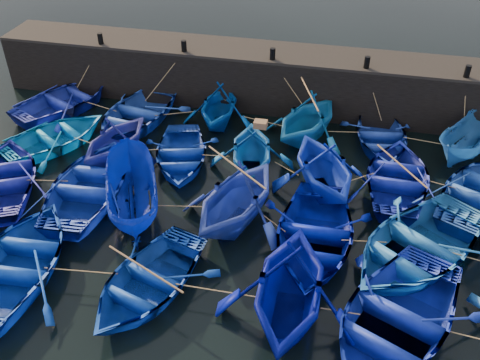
% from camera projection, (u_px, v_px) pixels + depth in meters
% --- Properties ---
extents(ground, '(120.00, 120.00, 0.00)m').
position_uv_depth(ground, '(218.00, 255.00, 17.16)').
color(ground, black).
rests_on(ground, ground).
extents(quay_wall, '(26.00, 2.50, 2.50)m').
position_uv_depth(quay_wall, '(275.00, 79.00, 24.68)').
color(quay_wall, black).
rests_on(quay_wall, ground).
extents(quay_top, '(26.00, 2.50, 0.12)m').
position_uv_depth(quay_top, '(276.00, 53.00, 23.91)').
color(quay_top, black).
rests_on(quay_top, quay_wall).
extents(bollard_0, '(0.24, 0.24, 0.50)m').
position_uv_depth(bollard_0, '(100.00, 39.00, 24.43)').
color(bollard_0, black).
rests_on(bollard_0, quay_top).
extents(bollard_1, '(0.24, 0.24, 0.50)m').
position_uv_depth(bollard_1, '(184.00, 46.00, 23.73)').
color(bollard_1, black).
rests_on(bollard_1, quay_top).
extents(bollard_2, '(0.24, 0.24, 0.50)m').
position_uv_depth(bollard_2, '(273.00, 54.00, 23.02)').
color(bollard_2, black).
rests_on(bollard_2, quay_top).
extents(bollard_3, '(0.24, 0.24, 0.50)m').
position_uv_depth(bollard_3, '(367.00, 62.00, 22.31)').
color(bollard_3, black).
rests_on(bollard_3, quay_top).
extents(bollard_4, '(0.24, 0.24, 0.50)m').
position_uv_depth(bollard_4, '(467.00, 71.00, 21.60)').
color(bollard_4, black).
rests_on(bollard_4, quay_top).
extents(boat_0, '(5.56, 6.16, 1.05)m').
position_uv_depth(boat_0, '(65.00, 99.00, 24.63)').
color(boat_0, '#192698').
rests_on(boat_0, ground).
extents(boat_1, '(4.62, 5.83, 1.09)m').
position_uv_depth(boat_1, '(135.00, 113.00, 23.53)').
color(boat_1, '#1C40B1').
rests_on(boat_1, ground).
extents(boat_2, '(3.32, 3.80, 1.93)m').
position_uv_depth(boat_2, '(219.00, 105.00, 23.29)').
color(boat_2, '#003E93').
rests_on(boat_2, ground).
extents(boat_3, '(4.95, 5.24, 2.18)m').
position_uv_depth(boat_3, '(307.00, 118.00, 22.13)').
color(boat_3, '#1266B0').
rests_on(boat_3, ground).
extents(boat_4, '(3.73, 4.78, 0.91)m').
position_uv_depth(boat_4, '(381.00, 137.00, 22.13)').
color(boat_4, navy).
rests_on(boat_4, ground).
extents(boat_5, '(3.41, 4.33, 1.59)m').
position_uv_depth(boat_5, '(468.00, 142.00, 21.17)').
color(boat_5, '#2460AC').
rests_on(boat_5, ground).
extents(boat_6, '(5.28, 5.66, 0.96)m').
position_uv_depth(boat_6, '(55.00, 137.00, 22.10)').
color(boat_6, blue).
rests_on(boat_6, ground).
extents(boat_7, '(4.07, 4.43, 1.97)m').
position_uv_depth(boat_7, '(116.00, 138.00, 21.02)').
color(boat_7, navy).
rests_on(boat_7, ground).
extents(boat_8, '(4.10, 4.97, 0.89)m').
position_uv_depth(boat_8, '(180.00, 154.00, 21.07)').
color(boat_8, '#0E3097').
rests_on(boat_8, ground).
extents(boat_9, '(4.03, 4.44, 2.02)m').
position_uv_depth(boat_9, '(252.00, 149.00, 20.34)').
color(boat_9, '#0B51A6').
rests_on(boat_9, ground).
extents(boat_10, '(5.17, 5.44, 2.24)m').
position_uv_depth(boat_10, '(324.00, 166.00, 19.26)').
color(boat_10, '#0C28CB').
rests_on(boat_10, ground).
extents(boat_11, '(3.73, 5.06, 1.02)m').
position_uv_depth(boat_11, '(399.00, 177.00, 19.73)').
color(boat_11, navy).
rests_on(boat_11, ground).
extents(boat_13, '(5.49, 6.14, 1.05)m').
position_uv_depth(boat_13, '(5.00, 177.00, 19.70)').
color(boat_13, navy).
rests_on(boat_13, ground).
extents(boat_14, '(4.21, 5.65, 1.12)m').
position_uv_depth(boat_14, '(91.00, 184.00, 19.30)').
color(boat_14, '#1533B6').
rests_on(boat_14, ground).
extents(boat_15, '(3.52, 4.99, 1.81)m').
position_uv_depth(boat_15, '(131.00, 194.00, 18.27)').
color(boat_15, '#061C94').
rests_on(boat_15, ground).
extents(boat_16, '(5.03, 5.42, 2.34)m').
position_uv_depth(boat_16, '(236.00, 196.00, 17.73)').
color(boat_16, '#2036A5').
rests_on(boat_16, ground).
extents(boat_17, '(3.80, 5.30, 1.10)m').
position_uv_depth(boat_17, '(313.00, 236.00, 17.08)').
color(boat_17, '#000E8F').
rests_on(boat_17, ground).
extents(boat_18, '(6.75, 7.14, 1.21)m').
position_uv_depth(boat_18, '(416.00, 245.00, 16.65)').
color(boat_18, blue).
rests_on(boat_18, ground).
extents(boat_21, '(4.19, 5.63, 1.12)m').
position_uv_depth(boat_21, '(17.00, 263.00, 16.09)').
color(boat_21, '#0832A2').
rests_on(boat_21, ground).
extents(boat_22, '(4.46, 5.34, 0.95)m').
position_uv_depth(boat_22, '(147.00, 281.00, 15.62)').
color(boat_22, '#0A359C').
rests_on(boat_22, ground).
extents(boat_23, '(4.09, 4.73, 2.47)m').
position_uv_depth(boat_23, '(290.00, 286.00, 14.46)').
color(boat_23, '#00088A').
rests_on(boat_23, ground).
extents(boat_24, '(6.09, 6.91, 1.19)m').
position_uv_depth(boat_24, '(394.00, 319.00, 14.34)').
color(boat_24, '#0E22A5').
rests_on(boat_24, ground).
extents(wooden_crate, '(0.48, 0.37, 0.25)m').
position_uv_depth(wooden_crate, '(260.00, 124.00, 19.62)').
color(wooden_crate, brown).
rests_on(wooden_crate, boat_9).
extents(mooring_ropes, '(17.90, 11.76, 2.10)m').
position_uv_depth(mooring_ropes, '(242.00, 152.00, 20.44)').
color(mooring_ropes, tan).
rests_on(mooring_ropes, ground).
extents(loose_oars, '(9.52, 11.61, 1.45)m').
position_uv_depth(loose_oars, '(282.00, 166.00, 18.30)').
color(loose_oars, '#99724C').
rests_on(loose_oars, ground).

